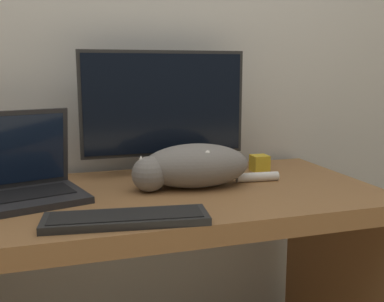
# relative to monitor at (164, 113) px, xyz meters

# --- Properties ---
(wall_back) EXTENTS (6.40, 0.06, 2.60)m
(wall_back) POSITION_rel_monitor_xyz_m (-0.13, 0.20, 0.31)
(wall_back) COLOR silver
(wall_back) RESTS_ON ground_plane
(desk) EXTENTS (1.54, 0.69, 0.76)m
(desk) POSITION_rel_monitor_xyz_m (-0.13, -0.21, -0.39)
(desk) COLOR olive
(desk) RESTS_ON ground_plane
(monitor) EXTENTS (0.60, 0.21, 0.45)m
(monitor) POSITION_rel_monitor_xyz_m (0.00, 0.00, 0.00)
(monitor) COLOR #282828
(monitor) RESTS_ON desk
(laptop) EXTENTS (0.37, 0.33, 0.26)m
(laptop) POSITION_rel_monitor_xyz_m (-0.47, -0.17, -0.18)
(laptop) COLOR #232326
(laptop) RESTS_ON desk
(external_keyboard) EXTENTS (0.43, 0.18, 0.02)m
(external_keyboard) POSITION_rel_monitor_xyz_m (-0.22, -0.47, -0.22)
(external_keyboard) COLOR black
(external_keyboard) RESTS_ON desk
(cat) EXTENTS (0.52, 0.21, 0.15)m
(cat) POSITION_rel_monitor_xyz_m (0.04, -0.19, -0.16)
(cat) COLOR gray
(cat) RESTS_ON desk
(small_toy) EXTENTS (0.06, 0.06, 0.06)m
(small_toy) POSITION_rel_monitor_xyz_m (0.36, -0.04, -0.20)
(small_toy) COLOR gold
(small_toy) RESTS_ON desk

